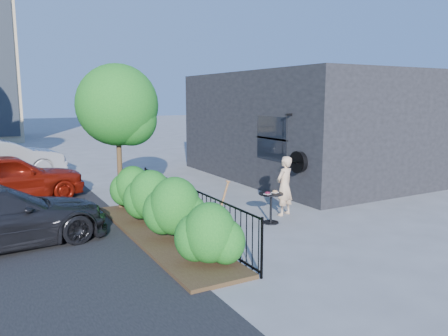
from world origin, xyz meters
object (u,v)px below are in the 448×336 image
car_silver (2,159)px  cafe_table (271,202)px  car_red (6,178)px  patio_tree (120,110)px  shovel (219,216)px  woman (284,186)px

car_silver → cafe_table: bearing=-159.1°
cafe_table → car_red: car_red is taller
patio_tree → shovel: (0.98, -3.76, -2.15)m
shovel → patio_tree: bearing=104.6°
cafe_table → car_silver: size_ratio=0.18×
cafe_table → woman: bearing=31.3°
patio_tree → car_silver: (-2.69, 7.11, -2.02)m
cafe_table → car_red: size_ratio=0.19×
woman → shovel: woman is taller
woman → car_red: (-6.35, 5.13, -0.05)m
woman → car_silver: (-6.27, 9.73, -0.04)m
woman → shovel: (-2.59, -1.14, -0.18)m
car_silver → patio_tree: bearing=-166.9°
patio_tree → car_red: patio_tree is taller
car_red → shovel: bearing=-158.0°
car_red → car_silver: size_ratio=0.96×
woman → car_red: size_ratio=0.36×
cafe_table → shovel: shovel is taller
woman → shovel: bearing=4.1°
shovel → car_red: (-3.75, 6.27, 0.13)m
shovel → car_silver: 11.47m
car_silver → shovel: bearing=-168.9°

